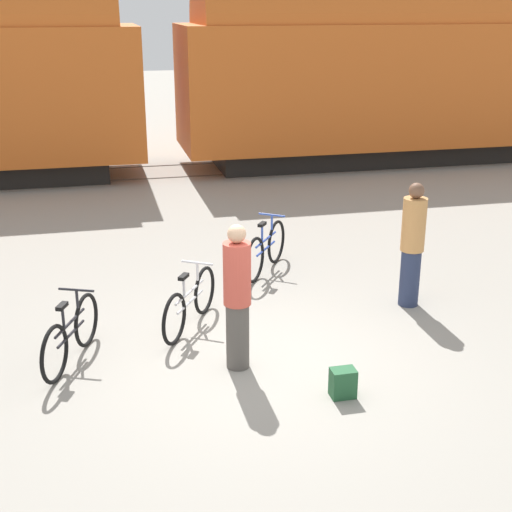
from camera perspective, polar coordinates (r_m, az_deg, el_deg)
name	(u,v)px	position (r m, az deg, el deg)	size (l,w,h in m)	color
ground_plane	(258,363)	(8.91, 0.17, -8.56)	(80.00, 80.00, 0.00)	gray
freight_train	(160,68)	(18.60, -7.70, 14.71)	(48.84, 2.95, 5.09)	black
rail_near	(167,177)	(18.32, -7.10, 6.25)	(60.84, 0.07, 0.01)	#4C4238
rail_far	(162,166)	(19.71, -7.56, 7.19)	(60.84, 0.07, 0.01)	#4C4238
bicycle_silver	(190,303)	(9.72, -5.30, -3.73)	(0.94, 1.50, 0.86)	black
bicycle_black	(71,335)	(9.06, -14.58, -6.11)	(0.68, 1.55, 0.88)	black
bicycle_blue	(266,249)	(11.67, 0.80, 0.53)	(1.03, 1.43, 0.92)	black
person_in_red	(237,297)	(8.44, -1.51, -3.31)	(0.33, 0.33, 1.82)	#514C47
person_in_tan	(412,245)	(10.46, 12.39, 0.88)	(0.34, 0.34, 1.84)	#283351
backpack	(343,383)	(8.20, 6.97, -10.05)	(0.28, 0.20, 0.34)	#235633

